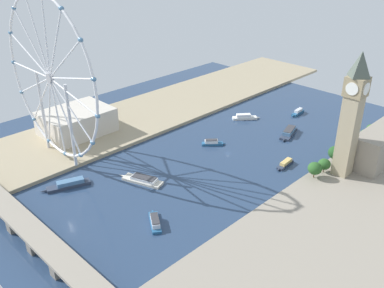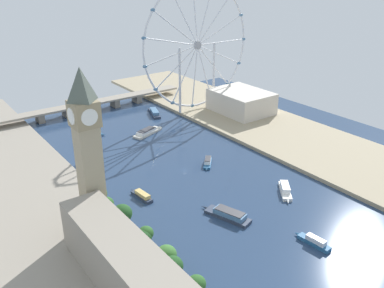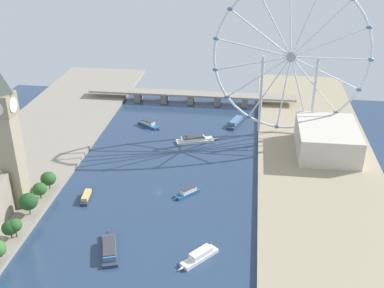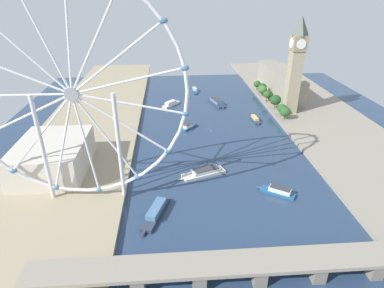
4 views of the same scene
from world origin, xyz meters
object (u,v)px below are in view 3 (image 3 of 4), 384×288
Objects in this scene: tour_boat_4 at (195,140)px; tour_boat_2 at (187,192)px; clock_tower at (8,135)px; tour_boat_1 at (109,248)px; river_bridge at (191,96)px; tour_boat_7 at (149,124)px; tour_boat_6 at (199,256)px; riverside_hall at (327,139)px; tour_boat_0 at (87,196)px; tour_boat_3 at (237,122)px; ferris_wheel at (291,58)px.

tour_boat_2 is at bearing -106.05° from tour_boat_4.
clock_tower is 5.13× the size of tour_boat_2.
tour_boat_1 is at bearing -121.32° from tour_boat_4.
tour_boat_4 is (30.19, 146.84, -0.32)m from tour_boat_1.
river_bridge is 69.66m from tour_boat_7.
tour_boat_6 is at bearing -81.39° from river_bridge.
river_bridge is 8.86× the size of tour_boat_7.
tour_boat_6 is (-84.22, -136.55, -11.49)m from riverside_hall.
clock_tower is 4.16× the size of tour_boat_0.
clock_tower is 208.37m from tour_boat_3.
tour_boat_0 is 0.63× the size of tour_boat_3.
tour_boat_2 is (-99.91, -71.82, -11.62)m from riverside_hall.
tour_boat_0 is 0.62× the size of tour_boat_4.
tour_boat_1 is at bearing -51.78° from tour_boat_7.
tour_boat_3 is 1.52× the size of tour_boat_7.
clock_tower is 0.45× the size of river_bridge.
riverside_hall is (30.67, -33.71, -54.33)m from ferris_wheel.
riverside_hall is at bearing 168.48° from tour_boat_2.
river_bridge is 172.42m from tour_boat_2.
tour_boat_1 is 199.28m from tour_boat_3.
riverside_hall is 1.66× the size of tour_boat_3.
tour_boat_6 is at bearing -127.17° from tour_boat_0.
tour_boat_0 is at bearing 165.38° from tour_boat_3.
tour_boat_7 is (-65.76, 173.27, 0.06)m from tour_boat_6.
riverside_hall is 155.86m from river_bridge.
tour_boat_7 is at bearing -115.63° from river_bridge.
ferris_wheel reaches higher than river_bridge.
tour_boat_3 is at bearing -143.72° from tour_boat_6.
tour_boat_4 is (-105.13, 10.08, -11.63)m from riverside_hall.
ferris_wheel is 210.52m from tour_boat_1.
riverside_hall reaches higher than tour_boat_1.
river_bridge is at bearing 65.18° from tour_boat_3.
clock_tower is 155.77m from tour_boat_7.
ferris_wheel is 2.18× the size of riverside_hall.
tour_boat_3 is at bearing -35.95° from tour_boat_1.
tour_boat_4 is (60.86, 95.09, 0.15)m from tour_boat_0.
riverside_hall reaches higher than river_bridge.
ferris_wheel is 126.27m from river_bridge.
riverside_hall is at bearing -106.16° from tour_boat_3.
riverside_hall is 2.63× the size of tour_boat_0.
river_bridge is 11.40× the size of tour_boat_2.
tour_boat_1 reaches higher than tour_boat_4.
tour_boat_1 is (30.68, -51.75, 0.47)m from tour_boat_0.
river_bridge is 6.03× the size of tour_boat_1.
tour_boat_1 is 1.47× the size of tour_boat_7.
river_bridge is at bearing 140.36° from riverside_hall.
river_bridge is 5.82× the size of tour_boat_3.
tour_boat_7 reaches higher than tour_boat_0.
river_bridge is at bearing 97.75° from tour_boat_7.
tour_boat_6 is at bearing -107.22° from tour_boat_1.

